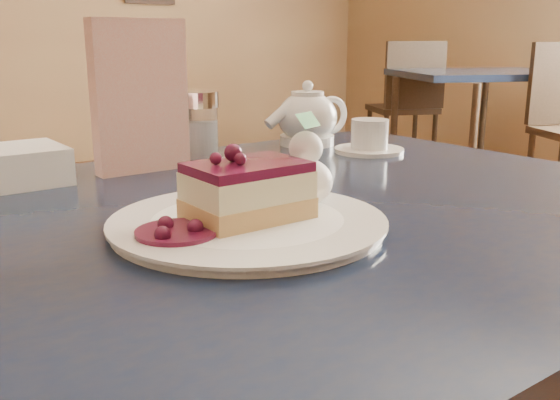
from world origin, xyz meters
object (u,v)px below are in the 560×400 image
bg_table_far_right (474,178)px  tea_set (319,123)px  main_table (224,284)px  dessert_plate (248,224)px  cheesecake_slice (247,191)px

bg_table_far_right → tea_set: bearing=-123.5°
main_table → dessert_plate: 0.11m
bg_table_far_right → dessert_plate: bearing=-121.8°
cheesecake_slice → main_table: bearing=90.0°
dessert_plate → tea_set: bearing=46.1°
dessert_plate → bg_table_far_right: size_ratio=0.16×
main_table → tea_set: bearing=37.3°
cheesecake_slice → bg_table_far_right: size_ratio=0.07×
cheesecake_slice → dessert_plate: bearing=59.0°
main_table → dessert_plate: bearing=-90.0°
main_table → dessert_plate: size_ratio=4.47×
cheesecake_slice → tea_set: 0.58m
dessert_plate → tea_set: size_ratio=1.19×
dessert_plate → cheesecake_slice: (-0.00, -0.00, 0.04)m
main_table → tea_set: (0.40, 0.36, 0.14)m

